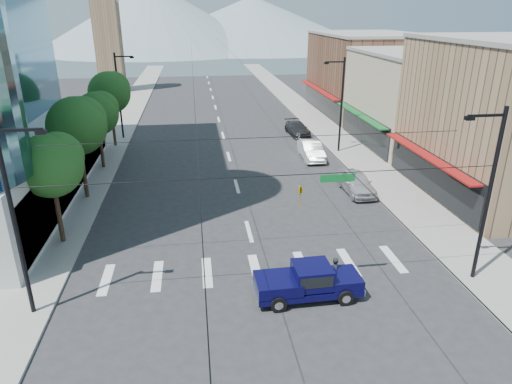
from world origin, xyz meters
TOP-DOWN VIEW (x-y plane):
  - ground at (0.00, 0.00)m, footprint 160.00×160.00m
  - sidewalk_left at (-12.00, 40.00)m, footprint 4.00×120.00m
  - sidewalk_right at (12.00, 40.00)m, footprint 4.00×120.00m
  - shop_mid at (20.00, 24.00)m, footprint 12.00×14.00m
  - shop_far at (20.00, 40.00)m, footprint 12.00×18.00m
  - clock_tower at (-16.50, 62.00)m, footprint 4.80×4.80m
  - mountain_left at (-15.00, 150.00)m, footprint 80.00×80.00m
  - mountain_right at (20.00, 160.00)m, footprint 90.00×90.00m
  - tree_near at (-11.07, 6.10)m, footprint 3.65×3.64m
  - tree_midnear at (-11.07, 13.10)m, footprint 4.09×4.09m
  - tree_midfar at (-11.07, 20.10)m, footprint 3.65×3.64m
  - tree_far at (-11.07, 27.10)m, footprint 4.09×4.09m
  - signal_rig at (0.19, -1.00)m, footprint 21.80×0.20m
  - lamp_pole_nw at (-10.67, 30.00)m, footprint 2.00×0.25m
  - lamp_pole_ne at (10.67, 22.00)m, footprint 2.00×0.25m
  - pickup_truck at (1.92, -1.42)m, footprint 5.22×2.13m
  - pedestrian at (3.52, -0.72)m, footprint 0.48×0.66m
  - parked_car_near at (8.90, 11.47)m, footprint 2.01×4.80m
  - parked_car_mid at (7.60, 20.31)m, footprint 1.88×5.06m
  - parked_car_far at (8.25, 29.15)m, footprint 2.34×4.99m

SIDE VIEW (x-z plane):
  - ground at x=0.00m, z-range 0.00..0.00m
  - sidewalk_left at x=-12.00m, z-range 0.00..0.15m
  - sidewalk_right at x=12.00m, z-range 0.00..0.15m
  - parked_car_far at x=8.25m, z-range 0.00..1.41m
  - parked_car_near at x=8.90m, z-range 0.00..1.62m
  - parked_car_mid at x=7.60m, z-range 0.00..1.65m
  - pedestrian at x=3.52m, z-range 0.00..1.66m
  - pickup_truck at x=1.92m, z-range 0.04..1.79m
  - shop_mid at x=20.00m, z-range 0.00..9.00m
  - signal_rig at x=0.19m, z-range 0.14..9.14m
  - lamp_pole_nw at x=-10.67m, z-range 0.44..9.44m
  - lamp_pole_ne at x=10.67m, z-range 0.44..9.44m
  - tree_near at x=-11.07m, z-range 1.64..8.34m
  - tree_midfar at x=-11.07m, z-range 1.64..8.34m
  - shop_far at x=20.00m, z-range 0.00..10.00m
  - tree_midnear at x=-11.07m, z-range 1.83..9.35m
  - tree_far at x=-11.07m, z-range 1.83..9.35m
  - mountain_right at x=20.00m, z-range 0.00..18.00m
  - clock_tower at x=-16.50m, z-range 0.44..20.84m
  - mountain_left at x=-15.00m, z-range 0.00..22.00m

